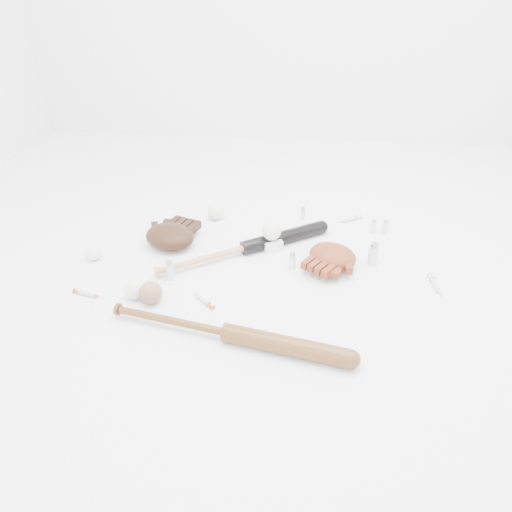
# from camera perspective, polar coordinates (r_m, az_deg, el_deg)

# --- Properties ---
(bat_dark) EXTENTS (0.69, 0.48, 0.06)m
(bat_dark) POSITION_cam_1_polar(r_m,az_deg,el_deg) (2.02, -1.33, 0.94)
(bat_dark) COLOR black
(bat_dark) RESTS_ON ground
(bat_wood) EXTENTS (0.83, 0.23, 0.06)m
(bat_wood) POSITION_cam_1_polar(r_m,az_deg,el_deg) (1.61, -3.41, -8.73)
(bat_wood) COLOR brown
(bat_wood) RESTS_ON ground
(glove_dark) EXTENTS (0.32, 0.32, 0.09)m
(glove_dark) POSITION_cam_1_polar(r_m,az_deg,el_deg) (2.10, -9.81, 2.26)
(glove_dark) COLOR black
(glove_dark) RESTS_ON ground
(glove_tan) EXTENTS (0.32, 0.32, 0.08)m
(glove_tan) POSITION_cam_1_polar(r_m,az_deg,el_deg) (1.97, 8.74, 0.03)
(glove_tan) COLOR maroon
(glove_tan) RESTS_ON ground
(trading_card) EXTENTS (0.09, 0.11, 0.01)m
(trading_card) POSITION_cam_1_polar(r_m,az_deg,el_deg) (2.21, -9.43, 2.66)
(trading_card) COLOR gold
(trading_card) RESTS_ON ground
(pedestal) EXTENTS (0.10, 0.10, 0.04)m
(pedestal) POSITION_cam_1_polar(r_m,az_deg,el_deg) (2.07, 1.77, 1.43)
(pedestal) COLOR white
(pedestal) RESTS_ON ground
(baseball_on_pedestal) EXTENTS (0.08, 0.08, 0.08)m
(baseball_on_pedestal) POSITION_cam_1_polar(r_m,az_deg,el_deg) (2.03, 1.80, 2.90)
(baseball_on_pedestal) COLOR white
(baseball_on_pedestal) RESTS_ON pedestal
(baseball_left) EXTENTS (0.07, 0.07, 0.07)m
(baseball_left) POSITION_cam_1_polar(r_m,az_deg,el_deg) (2.09, -18.11, 0.44)
(baseball_left) COLOR white
(baseball_left) RESTS_ON ground
(baseball_upper) EXTENTS (0.07, 0.07, 0.07)m
(baseball_upper) POSITION_cam_1_polar(r_m,az_deg,el_deg) (2.29, -4.65, 5.09)
(baseball_upper) COLOR white
(baseball_upper) RESTS_ON ground
(baseball_mid) EXTENTS (0.07, 0.07, 0.07)m
(baseball_mid) POSITION_cam_1_polar(r_m,az_deg,el_deg) (1.83, -13.69, -3.69)
(baseball_mid) COLOR white
(baseball_mid) RESTS_ON ground
(baseball_aged) EXTENTS (0.08, 0.08, 0.08)m
(baseball_aged) POSITION_cam_1_polar(r_m,az_deg,el_deg) (1.79, -11.94, -4.13)
(baseball_aged) COLOR olive
(baseball_aged) RESTS_ON ground
(syringe_0) EXTENTS (0.14, 0.06, 0.02)m
(syringe_0) POSITION_cam_1_polar(r_m,az_deg,el_deg) (1.90, -18.68, -4.12)
(syringe_0) COLOR #ADBCC6
(syringe_0) RESTS_ON ground
(syringe_1) EXTENTS (0.12, 0.11, 0.02)m
(syringe_1) POSITION_cam_1_polar(r_m,az_deg,el_deg) (1.78, -6.06, -5.03)
(syringe_1) COLOR #ADBCC6
(syringe_1) RESTS_ON ground
(syringe_2) EXTENTS (0.07, 0.14, 0.02)m
(syringe_2) POSITION_cam_1_polar(r_m,az_deg,el_deg) (2.13, 2.61, 1.98)
(syringe_2) COLOR #ADBCC6
(syringe_2) RESTS_ON ground
(syringe_3) EXTENTS (0.05, 0.16, 0.02)m
(syringe_3) POSITION_cam_1_polar(r_m,az_deg,el_deg) (1.96, 19.83, -3.11)
(syringe_3) COLOR #ADBCC6
(syringe_3) RESTS_ON ground
(syringe_4) EXTENTS (0.14, 0.10, 0.02)m
(syringe_4) POSITION_cam_1_polar(r_m,az_deg,el_deg) (2.31, 10.69, 4.16)
(syringe_4) COLOR #ADBCC6
(syringe_4) RESTS_ON ground
(vial_0) EXTENTS (0.02, 0.02, 0.06)m
(vial_0) POSITION_cam_1_polar(r_m,az_deg,el_deg) (2.23, 13.26, 3.33)
(vial_0) COLOR silver
(vial_0) RESTS_ON ground
(vial_1) EXTENTS (0.02, 0.02, 0.06)m
(vial_1) POSITION_cam_1_polar(r_m,az_deg,el_deg) (2.29, 5.38, 4.91)
(vial_1) COLOR silver
(vial_1) RESTS_ON ground
(vial_2) EXTENTS (0.03, 0.03, 0.07)m
(vial_2) POSITION_cam_1_polar(r_m,az_deg,el_deg) (1.94, 4.15, -0.48)
(vial_2) COLOR silver
(vial_2) RESTS_ON ground
(vial_3) EXTENTS (0.04, 0.04, 0.09)m
(vial_3) POSITION_cam_1_polar(r_m,az_deg,el_deg) (2.01, 13.26, 0.29)
(vial_3) COLOR silver
(vial_3) RESTS_ON ground
(vial_4) EXTENTS (0.03, 0.03, 0.08)m
(vial_4) POSITION_cam_1_polar(r_m,az_deg,el_deg) (1.90, -9.80, -1.60)
(vial_4) COLOR silver
(vial_4) RESTS_ON ground
(vial_5) EXTENTS (0.03, 0.03, 0.07)m
(vial_5) POSITION_cam_1_polar(r_m,az_deg,el_deg) (2.24, 14.57, 3.26)
(vial_5) COLOR silver
(vial_5) RESTS_ON ground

